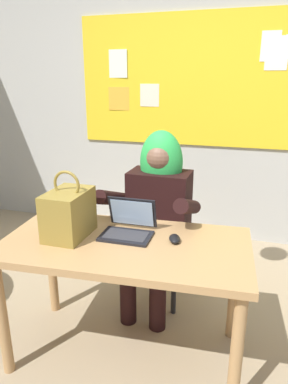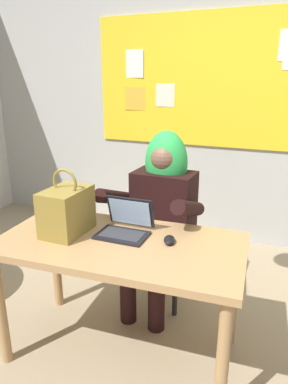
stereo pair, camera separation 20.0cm
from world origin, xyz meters
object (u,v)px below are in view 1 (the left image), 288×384
(desk_main, at_px, (125,258))
(laptop, at_px, (129,227))
(chair_at_desk, at_px, (162,230))
(handbag, at_px, (69,213))
(computer_mouse, at_px, (175,239))
(person_costumed, at_px, (157,207))

(desk_main, distance_m, laptop, 0.18)
(chair_at_desk, distance_m, handbag, 0.88)
(chair_at_desk, height_order, handbag, handbag)
(chair_at_desk, bearing_deg, computer_mouse, 22.92)
(handbag, bearing_deg, computer_mouse, 9.38)
(person_costumed, relative_size, laptop, 4.33)
(laptop, bearing_deg, chair_at_desk, 84.52)
(desk_main, bearing_deg, laptop, 98.17)
(laptop, relative_size, computer_mouse, 2.76)
(desk_main, bearing_deg, handbag, -177.58)
(person_costumed, distance_m, computer_mouse, 0.55)
(person_costumed, distance_m, handbag, 0.70)
(laptop, distance_m, computer_mouse, 0.27)
(desk_main, xyz_separation_m, chair_at_desk, (0.03, 0.71, -0.13))
(laptop, bearing_deg, person_costumed, 84.11)
(person_costumed, bearing_deg, computer_mouse, 26.75)
(desk_main, xyz_separation_m, handbag, (-0.32, -0.01, 0.23))
(chair_at_desk, relative_size, handbag, 2.37)
(person_costumed, xyz_separation_m, laptop, (-0.04, -0.48, 0.05))
(computer_mouse, bearing_deg, handbag, 173.28)
(chair_at_desk, xyz_separation_m, computer_mouse, (0.23, -0.62, 0.25))
(laptop, bearing_deg, desk_main, -83.20)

